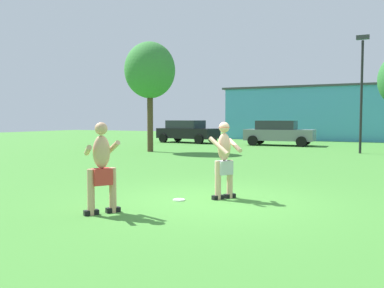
% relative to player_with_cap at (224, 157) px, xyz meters
% --- Properties ---
extents(ground_plane, '(80.00, 80.00, 0.00)m').
position_rel_player_with_cap_xyz_m(ground_plane, '(-0.11, -0.30, -0.90)').
color(ground_plane, '#428433').
extents(player_with_cap, '(0.72, 0.70, 1.66)m').
position_rel_player_with_cap_xyz_m(player_with_cap, '(0.00, 0.00, 0.00)').
color(player_with_cap, black).
rests_on(player_with_cap, ground_plane).
extents(player_in_red, '(0.73, 0.74, 1.65)m').
position_rel_player_with_cap_xyz_m(player_in_red, '(-1.46, -2.27, -0.04)').
color(player_in_red, black).
rests_on(player_in_red, ground_plane).
extents(frisbee, '(0.25, 0.25, 0.03)m').
position_rel_player_with_cap_xyz_m(frisbee, '(-0.78, -0.59, -0.89)').
color(frisbee, white).
rests_on(frisbee, ground_plane).
extents(car_black_near_post, '(4.48, 2.44, 1.58)m').
position_rel_player_with_cap_xyz_m(car_black_near_post, '(-10.05, 17.91, -0.08)').
color(car_black_near_post, black).
rests_on(car_black_near_post, ground_plane).
extents(car_gray_far_end, '(4.38, 2.20, 1.58)m').
position_rel_player_with_cap_xyz_m(car_gray_far_end, '(-3.47, 17.86, -0.08)').
color(car_gray_far_end, slate).
rests_on(car_gray_far_end, ground_plane).
extents(lamp_post, '(0.60, 0.24, 5.75)m').
position_rel_player_with_cap_xyz_m(lamp_post, '(1.67, 13.70, 2.62)').
color(lamp_post, black).
rests_on(lamp_post, ground_plane).
extents(outbuilding_behind_lot, '(13.70, 5.95, 4.28)m').
position_rel_player_with_cap_xyz_m(outbuilding_behind_lot, '(-3.09, 27.05, 1.25)').
color(outbuilding_behind_lot, '#4C9ED1').
rests_on(outbuilding_behind_lot, ground_plane).
extents(tree_behind_players, '(2.61, 2.61, 5.64)m').
position_rel_player_with_cap_xyz_m(tree_behind_players, '(-8.17, 10.02, 3.26)').
color(tree_behind_players, '#4C3823').
rests_on(tree_behind_players, ground_plane).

